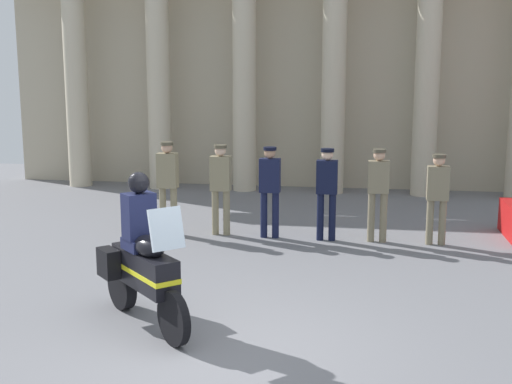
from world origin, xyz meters
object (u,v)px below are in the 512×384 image
Objects in this scene: officer_in_row_1 at (221,182)px; officer_in_row_2 at (270,185)px; officer_in_row_4 at (378,187)px; officer_in_row_5 at (438,192)px; motorcycle_with_rider at (142,262)px; officer_in_row_0 at (168,180)px; briefcase_on_ground at (141,224)px; officer_in_row_3 at (327,187)px.

officer_in_row_1 is 1.01× the size of officer_in_row_2.
officer_in_row_2 is 1.00× the size of officer_in_row_4.
motorcycle_with_rider reaches higher than officer_in_row_5.
motorcycle_with_rider is (-2.92, -4.56, -0.22)m from officer_in_row_4.
motorcycle_with_rider is at bearing 91.08° from officer_in_row_1.
officer_in_row_0 reaches higher than officer_in_row_2.
officer_in_row_5 is 5.58m from briefcase_on_ground.
officer_in_row_0 reaches higher than briefcase_on_ground.
motorcycle_with_rider is at bearing 103.59° from officer_in_row_0.
motorcycle_with_rider is at bearing 79.30° from officer_in_row_2.
motorcycle_with_rider reaches higher than officer_in_row_1.
briefcase_on_ground is at bearing 0.89° from officer_in_row_5.
officer_in_row_1 is 1.77m from briefcase_on_ground.
officer_in_row_1 is 0.91× the size of motorcycle_with_rider.
officer_in_row_2 is 1.99m from officer_in_row_4.
officer_in_row_3 is 0.90× the size of motorcycle_with_rider.
officer_in_row_3 is at bearing 177.73° from officer_in_row_1.
officer_in_row_1 is at bearing -172.90° from officer_in_row_0.
officer_in_row_0 is 1.04× the size of officer_in_row_3.
officer_in_row_0 is 4.98m from officer_in_row_5.
officer_in_row_5 is (1.04, -0.04, -0.05)m from officer_in_row_4.
motorcycle_with_rider reaches higher than officer_in_row_3.
officer_in_row_1 is 1.05× the size of officer_in_row_5.
officer_in_row_0 is 3.01m from officer_in_row_3.
officer_in_row_1 reaches higher than officer_in_row_3.
officer_in_row_2 is (1.95, 0.04, -0.04)m from officer_in_row_0.
motorcycle_with_rider reaches higher than officer_in_row_0.
officer_in_row_2 is at bearing 1.12° from briefcase_on_ground.
officer_in_row_1 reaches higher than officer_in_row_2.
officer_in_row_3 is 1.04× the size of officer_in_row_5.
officer_in_row_3 reaches higher than briefcase_on_ground.
officer_in_row_4 is 1.04× the size of officer_in_row_5.
motorcycle_with_rider is at bearing 67.09° from officer_in_row_3.
briefcase_on_ground is at bearing 2.08° from officer_in_row_0.
officer_in_row_0 is at bearing 0.77° from officer_in_row_5.
officer_in_row_4 is at bearing 103.49° from motorcycle_with_rider.
officer_in_row_1 is at bearing -0.58° from officer_in_row_4.
officer_in_row_2 is 1.04× the size of officer_in_row_5.
officer_in_row_0 reaches higher than officer_in_row_1.
officer_in_row_2 reaches higher than officer_in_row_4.
officer_in_row_5 is 6.01m from motorcycle_with_rider.
officer_in_row_0 is 1.04× the size of officer_in_row_4.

